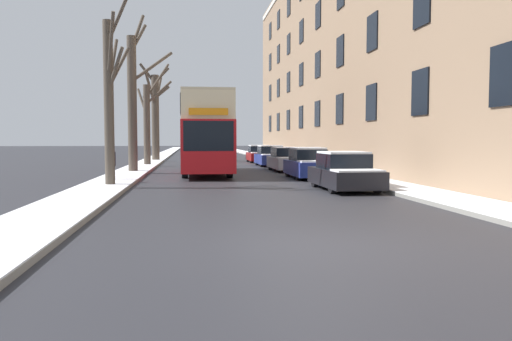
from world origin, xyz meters
TOP-DOWN VIEW (x-y plane):
  - ground_plane at (0.00, 0.00)m, footprint 320.00×320.00m
  - sidewalk_left at (-5.69, 53.00)m, footprint 2.02×130.00m
  - sidewalk_right at (5.69, 53.00)m, footprint 2.02×130.00m
  - terrace_facade_right at (11.20, 25.78)m, footprint 9.10×54.59m
  - bare_tree_left_0 at (-5.43, 11.53)m, footprint 1.53×2.87m
  - bare_tree_left_1 at (-5.50, 20.43)m, footprint 2.53×2.12m
  - bare_tree_left_2 at (-5.38, 28.38)m, footprint 2.66×1.87m
  - bare_tree_left_3 at (-5.41, 36.84)m, footprint 2.70×4.03m
  - double_decker_bus at (-1.45, 19.62)m, footprint 2.61×10.86m
  - parked_car_0 at (3.59, 9.62)m, footprint 1.89×4.25m
  - parked_car_1 at (3.59, 15.58)m, footprint 1.78×4.22m
  - parked_car_2 at (3.59, 21.72)m, footprint 1.68×4.56m
  - parked_car_3 at (3.59, 27.66)m, footprint 1.90×4.31m
  - parked_car_4 at (3.59, 33.98)m, footprint 1.85×4.13m
  - oncoming_van at (-1.47, 40.05)m, footprint 1.92×4.95m
  - pedestrian_left_sidewalk at (-5.82, 14.19)m, footprint 0.35×0.35m

SIDE VIEW (x-z plane):
  - ground_plane at x=0.00m, z-range 0.00..0.00m
  - sidewalk_left at x=-5.69m, z-range 0.00..0.16m
  - sidewalk_right at x=5.69m, z-range 0.00..0.16m
  - parked_car_0 at x=3.59m, z-range -0.06..1.42m
  - parked_car_4 at x=3.59m, z-range -0.06..1.43m
  - parked_car_2 at x=3.59m, z-range -0.06..1.43m
  - parked_car_3 at x=3.59m, z-range -0.07..1.47m
  - parked_car_1 at x=3.59m, z-range -0.07..1.49m
  - pedestrian_left_sidewalk at x=-5.82m, z-range 0.08..1.68m
  - oncoming_van at x=-1.47m, z-range 0.09..2.55m
  - double_decker_bus at x=-1.45m, z-range 0.29..4.66m
  - bare_tree_left_2 at x=-5.38m, z-range -0.47..7.24m
  - bare_tree_left_0 at x=-5.43m, z-range -0.28..7.69m
  - bare_tree_left_1 at x=-5.50m, z-range -0.36..8.89m
  - bare_tree_left_3 at x=-5.41m, z-range -0.03..8.73m
  - terrace_facade_right at x=11.20m, z-range 0.00..17.24m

